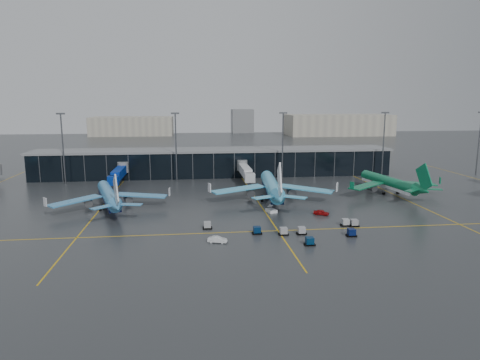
{
  "coord_description": "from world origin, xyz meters",
  "views": [
    {
      "loc": [
        -9.76,
        -108.46,
        29.5
      ],
      "look_at": [
        5.0,
        18.0,
        6.0
      ],
      "focal_mm": 32.0,
      "sensor_mm": 36.0,
      "label": 1
    }
  ],
  "objects": [
    {
      "name": "airliner_aer_lingus",
      "position": [
        53.79,
        21.21,
        5.79
      ],
      "size": [
        38.09,
        41.98,
        11.57
      ],
      "primitive_type": null,
      "rotation": [
        0.0,
        0.0,
        0.14
      ],
      "color": "#0C663E",
      "rests_on": "ground"
    },
    {
      "name": "service_van_white",
      "position": [
        -4.46,
        -21.84,
        0.68
      ],
      "size": [
        4.37,
        2.54,
        1.36
      ],
      "primitive_type": "imported",
      "rotation": [
        0.0,
        0.0,
        1.29
      ],
      "color": "silver",
      "rests_on": "ground"
    },
    {
      "name": "baggage_carts",
      "position": [
        14.93,
        -17.3,
        0.76
      ],
      "size": [
        37.19,
        15.66,
        1.7
      ],
      "color": "black",
      "rests_on": "ground"
    },
    {
      "name": "taxi_lines",
      "position": [
        10.0,
        10.61,
        0.01
      ],
      "size": [
        220.0,
        120.0,
        0.02
      ],
      "color": "gold",
      "rests_on": "ground"
    },
    {
      "name": "jet_bridges",
      "position": [
        -35.0,
        42.99,
        4.55
      ],
      "size": [
        94.0,
        27.5,
        7.2
      ],
      "color": "#595B60",
      "rests_on": "ground"
    },
    {
      "name": "ground",
      "position": [
        0.0,
        0.0,
        0.0
      ],
      "size": [
        600.0,
        600.0,
        0.0
      ],
      "primitive_type": "plane",
      "color": "#282B2D",
      "rests_on": "ground"
    },
    {
      "name": "airliner_arkefly",
      "position": [
        -32.62,
        11.12,
        5.88
      ],
      "size": [
        43.07,
        46.21,
        11.75
      ],
      "primitive_type": null,
      "rotation": [
        0.0,
        0.0,
        0.29
      ],
      "color": "#3B89C2",
      "rests_on": "ground"
    },
    {
      "name": "terminal_pier",
      "position": [
        0.0,
        62.0,
        5.42
      ],
      "size": [
        142.0,
        17.0,
        10.7
      ],
      "color": "black",
      "rests_on": "ground"
    },
    {
      "name": "flood_masts",
      "position": [
        5.0,
        50.0,
        13.81
      ],
      "size": [
        203.0,
        0.5,
        25.5
      ],
      "color": "#595B60",
      "rests_on": "ground"
    },
    {
      "name": "distant_hangars",
      "position": [
        49.94,
        270.08,
        8.79
      ],
      "size": [
        260.0,
        71.0,
        22.0
      ],
      "color": "#B2AD99",
      "rests_on": "ground"
    },
    {
      "name": "service_van_red",
      "position": [
        24.14,
        -2.69,
        0.69
      ],
      "size": [
        4.3,
        3.48,
        1.38
      ],
      "primitive_type": "imported",
      "rotation": [
        0.0,
        0.0,
        1.03
      ],
      "color": "#A50C0E",
      "rests_on": "ground"
    },
    {
      "name": "mobile_airstair",
      "position": [
        11.61,
        1.76,
        0.77
      ],
      "size": [
        2.98,
        3.67,
        3.45
      ],
      "rotation": [
        0.0,
        0.0,
        0.27
      ],
      "color": "white",
      "rests_on": "ground"
    },
    {
      "name": "airliner_klm_near",
      "position": [
        14.36,
        16.0,
        6.77
      ],
      "size": [
        42.43,
        47.3,
        13.53
      ],
      "primitive_type": null,
      "rotation": [
        0.0,
        0.0,
        -0.09
      ],
      "color": "#45B4E3",
      "rests_on": "ground"
    }
  ]
}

